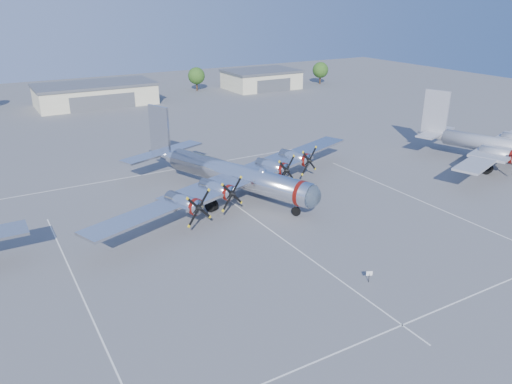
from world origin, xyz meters
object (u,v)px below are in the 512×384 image
main_bomber_b29 (229,195)px  twin_engine_east (488,164)px  hangar_east (261,79)px  tree_far_east (320,70)px  info_placard (369,275)px  tree_east (196,76)px  hangar_center (96,94)px

main_bomber_b29 → twin_engine_east: twin_engine_east is taller
hangar_east → tree_far_east: size_ratio=3.10×
tree_far_east → twin_engine_east: tree_far_east is taller
hangar_east → info_placard: (-45.86, -97.49, -1.89)m
tree_east → hangar_center: bearing=-168.6°
hangar_center → twin_engine_east: (43.69, -79.82, -2.71)m
tree_east → info_placard: size_ratio=5.64×
hangar_east → main_bomber_b29: size_ratio=0.44×
twin_engine_east → info_placard: 45.15m
tree_far_east → twin_engine_east: size_ratio=0.20×
hangar_east → main_bomber_b29: bearing=-123.6°
tree_east → tree_far_east: (38.00, -8.00, 0.00)m
hangar_east → twin_engine_east: size_ratio=0.61×
twin_engine_east → info_placard: size_ratio=28.84×
hangar_center → info_placard: (2.14, -97.49, -1.88)m
main_bomber_b29 → twin_engine_east: (42.73, -8.99, 0.00)m
hangar_east → tree_far_east: (20.00, -1.96, 1.51)m
hangar_east → tree_east: bearing=161.5°
main_bomber_b29 → tree_east: bearing=48.6°
hangar_east → info_placard: bearing=-115.2°
hangar_center → hangar_east: (48.00, 0.00, 0.00)m
hangar_east → info_placard: 107.75m
tree_east → twin_engine_east: tree_east is taller
tree_east → main_bomber_b29: bearing=-110.7°
tree_far_east → info_placard: 116.08m
tree_east → twin_engine_east: size_ratio=0.20×
main_bomber_b29 → twin_engine_east: 43.67m
hangar_center → main_bomber_b29: size_ratio=0.60×
tree_far_east → main_bomber_b29: (-67.05, -68.87, -4.22)m
main_bomber_b29 → info_placard: bearing=-108.1°
tree_east → main_bomber_b29: 82.28m
tree_east → tree_far_east: size_ratio=1.00×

